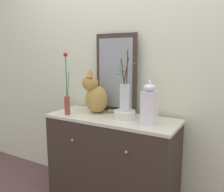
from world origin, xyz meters
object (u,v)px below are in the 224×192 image
object	(u,v)px
mirror_leaning	(116,73)
jar_lidded_porcelain	(149,105)
vase_slim_green	(67,99)
sideboard	(112,162)
cat_sitting	(95,95)
vase_glass_clear	(125,94)
bowl_porcelain	(125,114)

from	to	relation	value
mirror_leaning	jar_lidded_porcelain	world-z (taller)	mirror_leaning
jar_lidded_porcelain	vase_slim_green	bearing A→B (deg)	-173.42
sideboard	jar_lidded_porcelain	world-z (taller)	jar_lidded_porcelain
cat_sitting	vase_glass_clear	distance (m)	0.32
vase_slim_green	jar_lidded_porcelain	size ratio (longest dim) A/B	1.63
sideboard	vase_glass_clear	xyz separation A→B (m)	(0.11, 0.02, 0.61)
mirror_leaning	vase_slim_green	distance (m)	0.50
mirror_leaning	bowl_porcelain	bearing A→B (deg)	-44.84
mirror_leaning	cat_sitting	bearing A→B (deg)	-133.79
sideboard	mirror_leaning	size ratio (longest dim) A/B	1.60
mirror_leaning	sideboard	bearing A→B (deg)	-70.38
cat_sitting	bowl_porcelain	bearing A→B (deg)	-6.87
sideboard	vase_slim_green	xyz separation A→B (m)	(-0.38, -0.12, 0.55)
vase_slim_green	jar_lidded_porcelain	xyz separation A→B (m)	(0.73, 0.08, 0.01)
vase_glass_clear	vase_slim_green	bearing A→B (deg)	-164.05
jar_lidded_porcelain	bowl_porcelain	bearing A→B (deg)	166.31
bowl_porcelain	mirror_leaning	bearing A→B (deg)	135.16
vase_glass_clear	sideboard	bearing A→B (deg)	-170.25
mirror_leaning	jar_lidded_porcelain	bearing A→B (deg)	-29.71
cat_sitting	jar_lidded_porcelain	xyz separation A→B (m)	(0.55, -0.10, -0.01)
sideboard	vase_slim_green	distance (m)	0.68
sideboard	vase_glass_clear	size ratio (longest dim) A/B	2.28
vase_glass_clear	mirror_leaning	bearing A→B (deg)	135.38
vase_slim_green	bowl_porcelain	size ratio (longest dim) A/B	2.96
mirror_leaning	vase_slim_green	bearing A→B (deg)	-134.25
cat_sitting	vase_slim_green	bearing A→B (deg)	-134.60
vase_glass_clear	bowl_porcelain	bearing A→B (deg)	-160.84
sideboard	mirror_leaning	xyz separation A→B (m)	(-0.07, 0.20, 0.76)
vase_slim_green	bowl_porcelain	distance (m)	0.52
vase_glass_clear	jar_lidded_porcelain	distance (m)	0.25
mirror_leaning	vase_glass_clear	distance (m)	0.30
mirror_leaning	cat_sitting	world-z (taller)	mirror_leaning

